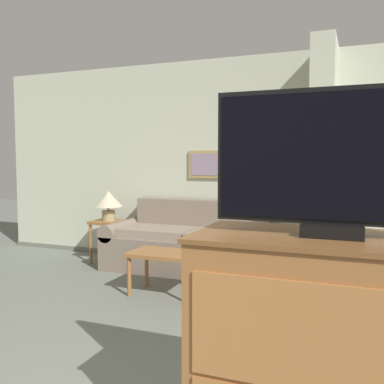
{
  "coord_description": "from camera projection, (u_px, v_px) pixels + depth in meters",
  "views": [
    {
      "loc": [
        1.31,
        -1.07,
        1.34
      ],
      "look_at": [
        -0.07,
        2.46,
        1.05
      ],
      "focal_mm": 40.0,
      "sensor_mm": 36.0,
      "label": 1
    }
  ],
  "objects": [
    {
      "name": "side_table",
      "position": [
        109.0,
        228.0,
        5.58
      ],
      "size": [
        0.4,
        0.4,
        0.54
      ],
      "color": "#996033",
      "rests_on": "ground_plane"
    },
    {
      "name": "wall_back",
      "position": [
        247.0,
        163.0,
        5.33
      ],
      "size": [
        7.29,
        0.16,
        2.6
      ],
      "color": "beige",
      "rests_on": "ground_plane"
    },
    {
      "name": "table_lamp",
      "position": [
        108.0,
        201.0,
        5.56
      ],
      "size": [
        0.37,
        0.37,
        0.39
      ],
      "color": "tan",
      "rests_on": "side_table"
    },
    {
      "name": "couch",
      "position": [
        194.0,
        245.0,
        5.15
      ],
      "size": [
        2.15,
        0.84,
        0.83
      ],
      "color": "gray",
      "rests_on": "ground_plane"
    },
    {
      "name": "coffee_table",
      "position": [
        166.0,
        258.0,
        4.22
      ],
      "size": [
        0.71,
        0.45,
        0.43
      ],
      "color": "#996033",
      "rests_on": "ground_plane"
    },
    {
      "name": "tv_dresser",
      "position": [
        329.0,
        361.0,
        1.75
      ],
      "size": [
        1.12,
        0.55,
        1.03
      ],
      "color": "#996033",
      "rests_on": "ground_plane"
    },
    {
      "name": "wall_partition_pillar",
      "position": [
        323.0,
        163.0,
        4.61
      ],
      "size": [
        0.24,
        0.71,
        2.6
      ],
      "color": "beige",
      "rests_on": "ground_plane"
    },
    {
      "name": "tv",
      "position": [
        334.0,
        162.0,
        1.69
      ],
      "size": [
        0.95,
        0.16,
        0.59
      ],
      "color": "black",
      "rests_on": "tv_dresser"
    }
  ]
}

